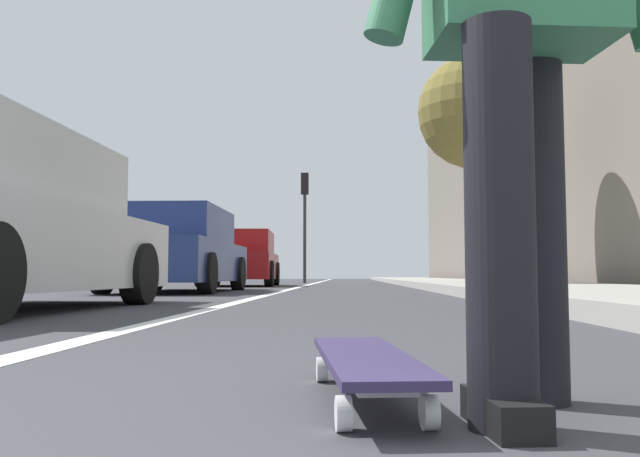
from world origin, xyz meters
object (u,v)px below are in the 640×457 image
parked_car_mid (178,252)px  street_tree_mid (476,113)px  parked_car_far (240,260)px  traffic_light (305,207)px  skateboard (366,362)px

parked_car_mid → street_tree_mid: 6.87m
parked_car_mid → street_tree_mid: street_tree_mid is taller
parked_car_far → traffic_light: traffic_light is taller
parked_car_mid → street_tree_mid: bearing=-69.6°
street_tree_mid → parked_car_mid: bearing=110.4°
traffic_light → parked_car_mid: bearing=173.5°
parked_car_far → street_tree_mid: bearing=-125.9°
skateboard → street_tree_mid: street_tree_mid is taller
skateboard → traffic_light: 22.96m
parked_car_mid → skateboard: bearing=-162.8°
skateboard → parked_car_mid: size_ratio=0.19×
parked_car_mid → street_tree_mid: size_ratio=0.92×
skateboard → parked_car_mid: (10.08, 3.12, 0.63)m
skateboard → parked_car_far: parked_car_far is taller
parked_car_far → skateboard: bearing=-169.5°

